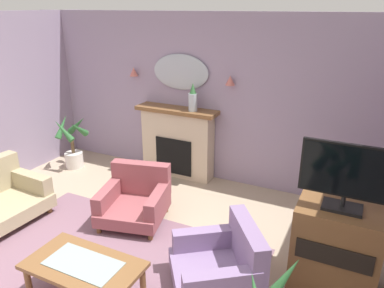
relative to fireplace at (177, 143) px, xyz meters
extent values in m
cube|color=tan|center=(0.41, -2.73, -0.62)|extent=(6.59, 6.80, 0.10)
cube|color=#9E8CA8|center=(0.41, 0.22, 0.74)|extent=(6.59, 0.10, 2.62)
cube|color=#7F5B6B|center=(0.41, -2.53, -0.56)|extent=(3.20, 2.40, 0.01)
cube|color=beige|center=(0.00, 0.01, -0.02)|extent=(1.20, 0.28, 1.10)
cube|color=black|center=(0.00, -0.09, -0.19)|extent=(0.64, 0.12, 0.60)
cube|color=brown|center=(0.00, -0.01, 0.56)|extent=(1.36, 0.36, 0.06)
cylinder|color=silver|center=(0.30, -0.03, 0.73)|extent=(0.14, 0.14, 0.27)
cone|color=#38753D|center=(0.30, -0.03, 0.94)|extent=(0.10, 0.10, 0.16)
ellipsoid|color=#B2BCC6|center=(0.00, 0.14, 1.14)|extent=(0.96, 0.06, 0.56)
cone|color=#D17066|center=(-0.85, 0.09, 1.09)|extent=(0.14, 0.14, 0.14)
cone|color=#D17066|center=(0.85, 0.09, 1.09)|extent=(0.14, 0.14, 0.14)
cube|color=brown|center=(0.57, -2.91, -0.15)|extent=(1.10, 0.60, 0.04)
cube|color=#8C9E99|center=(0.57, -2.91, -0.13)|extent=(0.72, 0.36, 0.01)
cylinder|color=brown|center=(0.08, -3.15, -0.37)|extent=(0.06, 0.06, 0.40)
cylinder|color=brown|center=(0.08, -2.67, -0.37)|extent=(0.06, 0.06, 0.40)
cylinder|color=brown|center=(1.06, -2.67, -0.37)|extent=(0.06, 0.06, 0.40)
cube|color=tan|center=(-1.35, -1.84, -0.17)|extent=(0.76, 0.20, 0.24)
cylinder|color=brown|center=(-1.01, -1.87, -0.52)|extent=(0.07, 0.07, 0.10)
cylinder|color=brown|center=(-1.69, -1.84, -0.52)|extent=(0.07, 0.07, 0.10)
cube|color=#934C51|center=(0.18, -1.55, -0.39)|extent=(0.97, 0.97, 0.16)
cube|color=#934C51|center=(0.10, -1.22, -0.09)|extent=(0.82, 0.34, 0.45)
cube|color=#934C51|center=(-0.16, -1.63, -0.20)|extent=(0.31, 0.73, 0.22)
cube|color=#934C51|center=(0.51, -1.47, -0.20)|extent=(0.31, 0.73, 0.22)
cylinder|color=brown|center=(-0.08, -1.96, -0.52)|extent=(0.06, 0.06, 0.10)
cylinder|color=brown|center=(0.59, -1.80, -0.52)|extent=(0.06, 0.06, 0.10)
cylinder|color=brown|center=(-0.24, -1.30, -0.52)|extent=(0.06, 0.06, 0.10)
cylinder|color=brown|center=(0.43, -1.14, -0.52)|extent=(0.06, 0.06, 0.10)
cube|color=gray|center=(1.59, -2.22, -0.39)|extent=(1.12, 1.12, 0.16)
cube|color=gray|center=(1.87, -2.02, -0.09)|extent=(0.60, 0.74, 0.45)
cube|color=gray|center=(1.39, -1.95, -0.20)|extent=(0.66, 0.54, 0.22)
cube|color=gray|center=(1.79, -2.50, -0.20)|extent=(0.66, 0.54, 0.22)
cylinder|color=brown|center=(1.12, -2.15, -0.52)|extent=(0.06, 0.06, 0.10)
cylinder|color=brown|center=(1.67, -1.75, -0.52)|extent=(0.06, 0.06, 0.10)
cube|color=brown|center=(2.65, -1.63, -0.12)|extent=(0.80, 0.56, 0.90)
cube|color=black|center=(2.65, -1.91, -0.03)|extent=(0.68, 0.02, 0.20)
cube|color=black|center=(2.65, -1.65, 0.34)|extent=(0.36, 0.24, 0.03)
cylinder|color=black|center=(2.65, -1.65, 0.41)|extent=(0.04, 0.04, 0.10)
cube|color=black|center=(2.65, -1.65, 0.72)|extent=(0.84, 0.04, 0.52)
cube|color=black|center=(2.65, -1.67, 0.72)|extent=(0.80, 0.01, 0.48)
cylinder|color=silver|center=(-1.79, -0.53, -0.44)|extent=(0.31, 0.31, 0.27)
cylinder|color=brown|center=(-1.79, -0.53, -0.16)|extent=(0.06, 0.06, 0.29)
cone|color=#2D6633|center=(-1.62, -0.51, 0.16)|extent=(0.15, 0.42, 0.36)
cone|color=#2D6633|center=(-1.80, -0.36, 0.16)|extent=(0.41, 0.14, 0.37)
cone|color=#2D6633|center=(-1.96, -0.55, 0.16)|extent=(0.15, 0.37, 0.41)
cone|color=#2D6633|center=(-1.77, -0.70, 0.16)|extent=(0.40, 0.15, 0.39)
camera|label=1|loc=(2.71, -4.98, 2.12)|focal=34.44mm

